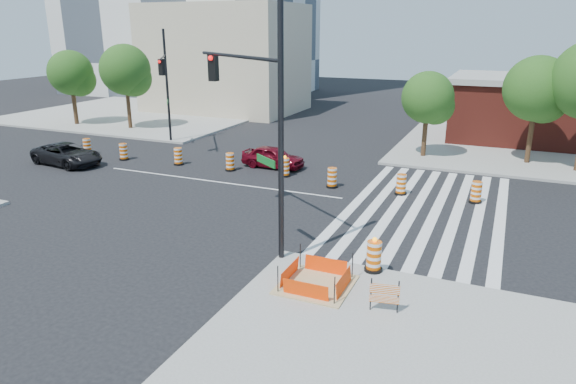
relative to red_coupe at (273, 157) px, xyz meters
The scene contains 26 objects.
ground 4.21m from the red_coupe, 110.97° to the right, with size 120.00×120.00×0.00m, color black.
sidewalk_ne 21.72m from the red_coupe, 40.52° to the left, with size 22.00×22.00×0.15m, color gray.
sidewalk_nw 24.07m from the red_coupe, 144.10° to the left, with size 22.00×22.00×0.15m, color gray.
crosswalk_east 10.25m from the red_coupe, 22.35° to the right, with size 6.75×13.50×0.01m.
lane_centerline 4.21m from the red_coupe, 110.97° to the right, with size 14.00×0.12×0.01m, color silver.
excavation_pit 14.92m from the red_coupe, 59.78° to the right, with size 2.20×2.20×0.90m.
brick_storefront 21.78m from the red_coupe, 40.52° to the left, with size 16.50×8.50×4.60m.
beige_midrise 23.00m from the red_coupe, 126.68° to the left, with size 14.00×10.00×10.00m, color #C1B193.
red_coupe is the anchor object (origin of this frame).
dark_suv 12.38m from the red_coupe, 159.66° to the right, with size 2.13×4.61×1.28m, color black.
signal_pole_se 12.09m from the red_coupe, 67.92° to the right, with size 5.38×3.98×8.66m.
signal_pole_nw 9.94m from the red_coupe, 166.65° to the left, with size 3.32×4.89×7.65m.
pit_drum 14.28m from the red_coupe, 51.47° to the right, with size 0.61×0.61×1.20m.
barricade 16.74m from the red_coupe, 54.11° to the right, with size 0.84×0.20×1.00m.
tree_north_a 21.95m from the red_coupe, 164.47° to the left, with size 3.68×3.62×6.16m.
tree_north_b 17.14m from the red_coupe, 158.40° to the left, with size 3.94×3.94×6.70m.
tree_north_c 10.20m from the red_coupe, 37.42° to the left, with size 3.21×3.17×5.38m.
tree_north_d 15.71m from the red_coupe, 25.92° to the left, with size 3.76×3.76×6.40m.
median_drum_0 12.58m from the red_coupe, behind, with size 0.60×0.60×1.02m.
median_drum_1 9.52m from the red_coupe, 167.70° to the right, with size 0.60×0.60×1.02m.
median_drum_2 5.73m from the red_coupe, 162.92° to the right, with size 0.60×0.60×1.02m.
median_drum_3 2.54m from the red_coupe, 141.01° to the right, with size 0.60×0.60×1.02m.
median_drum_4 2.01m from the red_coupe, 45.67° to the right, with size 0.60×0.60×1.18m.
median_drum_5 5.04m from the red_coupe, 27.87° to the right, with size 0.60×0.60×1.02m.
median_drum_6 8.24m from the red_coupe, 15.08° to the right, with size 0.60×0.60×1.02m.
median_drum_7 11.61m from the red_coupe, ahead, with size 0.60×0.60×1.02m.
Camera 1 is at (13.93, -22.57, 7.85)m, focal length 32.00 mm.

